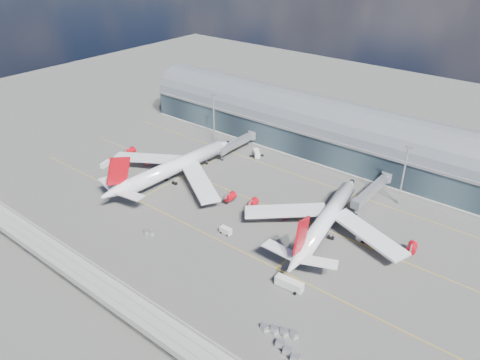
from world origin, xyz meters
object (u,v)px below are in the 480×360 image
Objects in this scene: floodlight_mast_left at (214,117)px; service_truck_2 at (289,284)px; service_truck_3 at (319,229)px; cargo_train_2 at (279,331)px; airliner_right at (326,221)px; cargo_train_1 at (288,351)px; floodlight_mast_right at (404,174)px; airliner_left at (172,168)px; service_truck_5 at (257,154)px; service_truck_4 at (362,237)px; service_truck_1 at (226,231)px; cargo_train_0 at (148,233)px; service_truck_0 at (106,164)px.

service_truck_2 is at bearing -36.97° from floodlight_mast_left.
service_truck_3 is at bearing 9.33° from service_truck_2.
service_truck_3 is 51.94m from cargo_train_2.
airliner_right is 33.77m from service_truck_2.
service_truck_3 is 0.66× the size of cargo_train_1.
airliner_left is (-85.63, -44.13, -7.32)m from floodlight_mast_right.
airliner_left is 11.22× the size of service_truck_5.
airliner_right is at bearing -137.35° from service_truck_4.
service_truck_1 is 0.71× the size of service_truck_5.
cargo_train_1 is (20.12, -54.47, -4.50)m from airliner_right.
service_truck_5 is 1.33× the size of cargo_train_0.
service_truck_3 is 15.51m from service_truck_4.
service_truck_5 reaches higher than cargo_train_2.
cargo_train_2 is at bearing -40.74° from floodlight_mast_left.
service_truck_1 is at bearing -21.25° from service_truck_0.
service_truck_2 is (34.37, -10.03, 0.39)m from service_truck_1.
service_truck_5 is (-64.95, 69.28, -0.10)m from service_truck_2.
cargo_train_0 is at bearing -39.75° from service_truck_0.
service_truck_1 is (44.82, -16.26, -4.97)m from airliner_left.
service_truck_1 is at bearing -124.05° from floodlight_mast_right.
floodlight_mast_right reaches higher than cargo_train_0.
airliner_right is at bearing -108.82° from floodlight_mast_right.
cargo_train_2 is (8.06, -17.12, -0.79)m from service_truck_2.
service_truck_1 reaches higher than service_truck_4.
floodlight_mast_left is 100.00m from floodlight_mast_right.
floodlight_mast_left is 94.29m from service_truck_3.
service_truck_0 is (-19.97, -54.30, -12.35)m from floodlight_mast_left.
cargo_train_1 is at bearing -84.75° from cargo_train_0.
service_truck_1 is at bearing -17.31° from airliner_left.
service_truck_5 reaches higher than service_truck_1.
service_truck_4 is 0.73× the size of service_truck_5.
service_truck_0 is at bearing -129.24° from service_truck_3.
airliner_right is 10.34× the size of service_truck_5.
cargo_train_0 is (-62.21, -46.11, -0.43)m from service_truck_4.
floodlight_mast_left is at bearing 52.95° from service_truck_0.
service_truck_3 is (-8.23, 32.20, -0.26)m from service_truck_2.
service_truck_4 is at bearing -37.38° from cargo_train_0.
cargo_train_0 is at bearing -53.46° from airliner_left.
airliner_left is at bearing -71.97° from floodlight_mast_left.
service_truck_2 is at bearing -33.59° from service_truck_3.
service_truck_3 is (70.96, 5.91, -4.85)m from airliner_left.
service_truck_0 is at bearing 58.74° from cargo_train_1.
floodlight_mast_right is at bearing 29.90° from airliner_left.
cargo_train_0 is (-21.66, -18.20, -0.52)m from service_truck_1.
airliner_right is at bearing 5.48° from cargo_train_1.
airliner_left is at bearing -151.32° from service_truck_4.
airliner_right is 108.60m from service_truck_0.
service_truck_1 is at bearing 68.73° from service_truck_2.
service_truck_1 is at bearing -97.63° from service_truck_3.
service_truck_3 is (105.30, 16.08, 0.18)m from service_truck_0.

